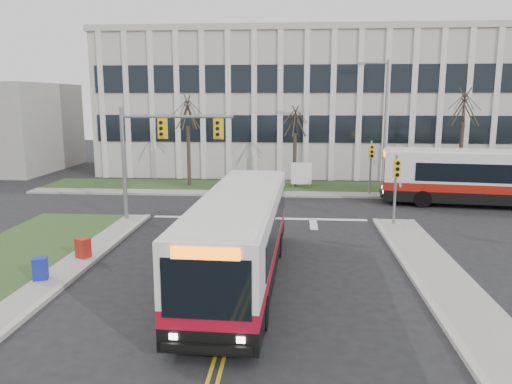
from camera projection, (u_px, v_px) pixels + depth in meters
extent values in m
plane|color=black|center=(245.00, 267.00, 20.03)|extent=(120.00, 120.00, 0.00)
cube|color=#9E9B93|center=(8.00, 312.00, 15.62)|extent=(1.20, 26.00, 0.14)
cube|color=#9E9B93|center=(484.00, 327.00, 14.57)|extent=(2.00, 26.00, 0.14)
cube|color=#9E9B93|center=(338.00, 195.00, 34.55)|extent=(44.00, 1.60, 0.14)
cube|color=#2E491F|center=(335.00, 188.00, 37.30)|extent=(44.00, 5.00, 0.12)
cube|color=#B4B0A6|center=(326.00, 105.00, 47.96)|extent=(40.00, 16.00, 12.00)
cylinder|color=slate|center=(124.00, 165.00, 27.04)|extent=(0.22, 0.22, 6.20)
cylinder|color=slate|center=(177.00, 117.00, 26.34)|extent=(6.00, 0.16, 0.16)
cube|color=yellow|center=(162.00, 128.00, 26.36)|extent=(0.34, 0.24, 0.92)
cube|color=yellow|center=(218.00, 128.00, 26.14)|extent=(0.34, 0.24, 0.92)
cylinder|color=slate|center=(395.00, 191.00, 26.02)|extent=(0.14, 0.14, 3.80)
cube|color=yellow|center=(397.00, 169.00, 25.60)|extent=(0.34, 0.24, 0.92)
cylinder|color=slate|center=(370.00, 168.00, 34.35)|extent=(0.14, 0.14, 3.80)
cube|color=yellow|center=(372.00, 151.00, 33.93)|extent=(0.34, 0.24, 0.92)
cylinder|color=slate|center=(385.00, 128.00, 34.46)|extent=(0.20, 0.20, 9.20)
cylinder|color=slate|center=(375.00, 63.00, 33.71)|extent=(1.80, 0.14, 0.14)
cube|color=slate|center=(361.00, 64.00, 33.78)|extent=(0.50, 0.25, 0.18)
cylinder|color=slate|center=(293.00, 183.00, 36.95)|extent=(0.08, 0.08, 1.00)
cylinder|color=slate|center=(309.00, 183.00, 36.86)|extent=(0.08, 0.08, 1.00)
cube|color=white|center=(301.00, 173.00, 36.78)|extent=(1.50, 0.12, 1.60)
cylinder|color=#42352B|center=(189.00, 157.00, 37.67)|extent=(0.28, 0.28, 4.62)
cylinder|color=#42352B|center=(295.00, 161.00, 37.34)|extent=(0.28, 0.28, 4.09)
cylinder|color=#42352B|center=(460.00, 157.00, 36.20)|extent=(0.28, 0.28, 4.95)
cube|color=navy|center=(40.00, 270.00, 18.21)|extent=(0.62, 0.59, 0.95)
cube|color=maroon|center=(83.00, 250.00, 20.70)|extent=(0.64, 0.62, 0.95)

